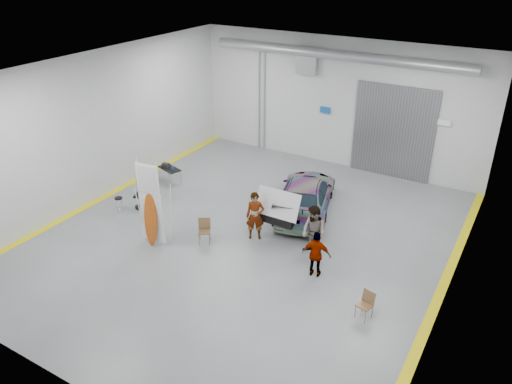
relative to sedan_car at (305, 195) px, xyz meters
The scene contains 13 objects.
ground 3.12m from the sedan_car, 108.49° to the right, with size 16.00×16.00×0.00m, color slate.
room_shell 3.50m from the sedan_car, 137.67° to the right, with size 14.02×16.18×6.01m.
sedan_car is the anchor object (origin of this frame).
person_a 2.85m from the sedan_car, 103.59° to the right, with size 0.66×0.43×1.81m, color brown.
person_b 3.21m from the sedan_car, 59.64° to the right, with size 0.92×0.70×1.88m, color #476882.
person_c 4.34m from the sedan_car, 59.91° to the right, with size 0.92×0.38×1.59m, color #9C5F34.
surfboard_display 6.18m from the sedan_car, 125.78° to the right, with size 0.93×0.31×3.28m.
folding_chair_near 4.48m from the sedan_car, 117.49° to the right, with size 0.58×0.63×0.89m.
folding_chair_far 6.49m from the sedan_car, 49.33° to the right, with size 0.49×0.51×0.84m.
shop_stool 7.41m from the sedan_car, 148.68° to the right, with size 0.32×0.32×0.64m.
work_table 6.42m from the sedan_car, behind, with size 1.23×0.87×0.91m.
office_chair 6.55m from the sedan_car, 152.33° to the right, with size 0.62×0.65×1.12m.
trunk_lid 2.34m from the sedan_car, 90.00° to the right, with size 1.67×1.01×0.04m, color silver.
Camera 1 is at (8.22, -13.26, 9.65)m, focal length 35.00 mm.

